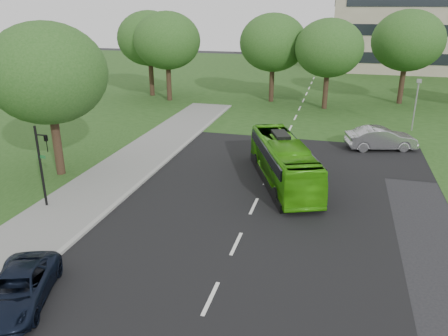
% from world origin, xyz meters
% --- Properties ---
extents(ground, '(160.00, 160.00, 0.00)m').
position_xyz_m(ground, '(0.00, 0.00, 0.00)').
color(ground, black).
rests_on(ground, ground).
extents(street_surfaces, '(120.00, 120.00, 0.15)m').
position_xyz_m(street_surfaces, '(-0.38, 22.75, 0.03)').
color(street_surfaces, black).
rests_on(street_surfaces, ground).
extents(tree_park_a, '(7.09, 7.09, 9.43)m').
position_xyz_m(tree_park_a, '(-14.42, 26.36, 6.39)').
color(tree_park_a, black).
rests_on(tree_park_a, ground).
extents(tree_park_b, '(7.06, 7.06, 9.25)m').
position_xyz_m(tree_park_b, '(-3.41, 28.68, 6.24)').
color(tree_park_b, black).
rests_on(tree_park_b, ground).
extents(tree_park_c, '(6.66, 6.66, 8.85)m').
position_xyz_m(tree_park_c, '(2.42, 26.62, 6.00)').
color(tree_park_c, black).
rests_on(tree_park_c, ground).
extents(tree_park_d, '(7.28, 7.28, 9.62)m').
position_xyz_m(tree_park_d, '(10.11, 31.20, 6.51)').
color(tree_park_d, black).
rests_on(tree_park_d, ground).
extents(tree_park_f, '(7.08, 7.08, 9.45)m').
position_xyz_m(tree_park_f, '(-17.40, 28.43, 6.43)').
color(tree_park_f, black).
rests_on(tree_park_f, ground).
extents(tree_side_near, '(6.93, 6.93, 9.21)m').
position_xyz_m(tree_side_near, '(-12.70, 3.55, 6.25)').
color(tree_side_near, black).
rests_on(tree_side_near, ground).
extents(bus, '(5.54, 9.52, 2.61)m').
position_xyz_m(bus, '(1.00, 5.78, 1.31)').
color(bus, '#3DA210').
rests_on(bus, ground).
extents(sedan, '(5.28, 3.06, 1.65)m').
position_xyz_m(sedan, '(7.07, 13.98, 0.82)').
color(sedan, '#A0A0A4').
rests_on(sedan, ground).
extents(suv, '(3.37, 4.84, 1.23)m').
position_xyz_m(suv, '(-6.50, -8.00, 0.61)').
color(suv, black).
rests_on(suv, ground).
extents(traffic_light, '(0.71, 0.20, 4.43)m').
position_xyz_m(traffic_light, '(-10.36, -0.93, 2.60)').
color(traffic_light, black).
rests_on(traffic_light, ground).
extents(camera_pole, '(0.40, 0.36, 4.33)m').
position_xyz_m(camera_pole, '(10.00, 20.00, 2.79)').
color(camera_pole, gray).
rests_on(camera_pole, ground).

